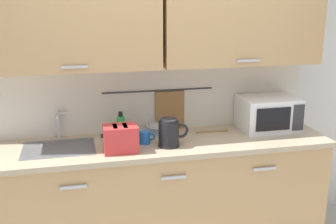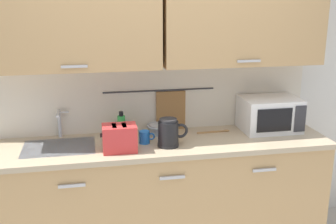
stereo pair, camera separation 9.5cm
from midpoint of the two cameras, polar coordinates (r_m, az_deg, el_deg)
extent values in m
cube|color=tan|center=(3.38, -1.31, -11.51)|extent=(2.50, 0.60, 0.86)
cube|color=#B7B7BC|center=(2.91, -13.67, -9.90)|extent=(0.18, 0.02, 0.02)
cube|color=#B7B7BC|center=(2.97, -0.14, -8.90)|extent=(0.18, 0.02, 0.02)
cube|color=#B7B7BC|center=(3.18, 12.17, -7.56)|extent=(0.18, 0.02, 0.02)
cube|color=tan|center=(3.20, -1.36, -4.33)|extent=(2.53, 0.63, 0.04)
cube|color=#9EA0A5|center=(3.18, -15.42, -5.54)|extent=(0.52, 0.38, 0.09)
cube|color=silver|center=(3.40, -2.50, 3.42)|extent=(3.70, 0.06, 2.50)
cube|color=beige|center=(3.39, -2.37, 2.05)|extent=(2.50, 0.01, 0.55)
cube|color=tan|center=(3.08, -13.85, 12.01)|extent=(1.24, 0.33, 0.70)
cube|color=#B7B7BC|center=(2.94, -13.50, 5.98)|extent=(0.18, 0.01, 0.02)
cube|color=tan|center=(3.31, 9.09, 12.51)|extent=(1.24, 0.33, 0.70)
cube|color=#B7B7BC|center=(3.18, 10.01, 6.90)|extent=(0.18, 0.01, 0.02)
cylinder|color=#333338|center=(3.36, -2.13, 2.93)|extent=(0.90, 0.01, 0.01)
cube|color=olive|center=(3.42, -0.55, 0.05)|extent=(0.24, 0.02, 0.34)
cylinder|color=#B2B5BA|center=(3.34, -15.46, -1.65)|extent=(0.03, 0.03, 0.22)
cylinder|color=#B2B5BA|center=(3.24, -15.65, -0.38)|extent=(0.02, 0.16, 0.02)
cube|color=#B2B5BA|center=(3.32, -14.89, -0.12)|extent=(0.07, 0.02, 0.01)
cube|color=white|center=(3.52, 12.67, -0.14)|extent=(0.46, 0.34, 0.27)
cube|color=black|center=(3.36, 13.38, -0.98)|extent=(0.29, 0.01, 0.18)
cube|color=#2D2D33|center=(3.45, 16.58, -0.74)|extent=(0.09, 0.01, 0.21)
cylinder|color=black|center=(3.09, -0.78, -4.47)|extent=(0.16, 0.16, 0.02)
cylinder|color=black|center=(3.06, -0.79, -2.82)|extent=(0.15, 0.15, 0.17)
cylinder|color=#262628|center=(3.03, -0.79, -1.12)|extent=(0.13, 0.13, 0.02)
torus|color=black|center=(3.08, 0.91, -2.55)|extent=(0.11, 0.02, 0.11)
cylinder|color=green|center=(3.31, -7.24, -1.92)|extent=(0.06, 0.06, 0.16)
cylinder|color=black|center=(3.28, -7.30, -0.29)|extent=(0.03, 0.03, 0.04)
cylinder|color=blue|center=(3.13, -4.06, -3.47)|extent=(0.08, 0.08, 0.09)
torus|color=blue|center=(3.14, -3.12, -3.37)|extent=(0.06, 0.01, 0.06)
cylinder|color=#A5ADB7|center=(3.34, -2.02, -2.36)|extent=(0.17, 0.17, 0.07)
torus|color=#A5ADB7|center=(3.33, -2.03, -1.85)|extent=(0.21, 0.21, 0.01)
cube|color=red|center=(2.98, -7.40, -3.61)|extent=(0.24, 0.17, 0.19)
cube|color=black|center=(2.95, -8.13, -2.03)|extent=(0.03, 0.12, 0.01)
cube|color=black|center=(2.96, -6.78, -1.94)|extent=(0.03, 0.12, 0.01)
cube|color=black|center=(2.97, -9.88, -3.25)|extent=(0.02, 0.02, 0.02)
cube|color=#9E7042|center=(3.40, 4.87, -2.69)|extent=(0.22, 0.02, 0.01)
ellipsoid|color=#9E7042|center=(3.44, 6.99, -2.47)|extent=(0.06, 0.04, 0.01)
camera|label=1|loc=(0.05, -90.86, -0.25)|focal=44.80mm
camera|label=2|loc=(0.05, 89.14, 0.25)|focal=44.80mm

